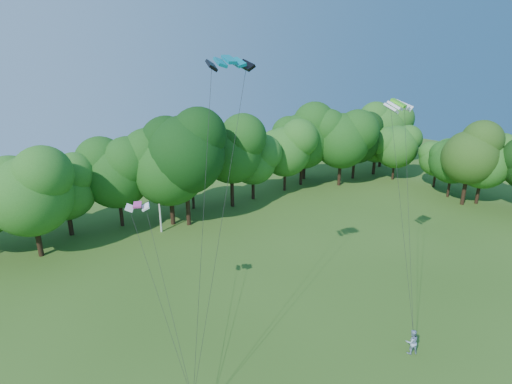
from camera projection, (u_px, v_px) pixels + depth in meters
utility_pole at (159, 198)px, 45.99m from camera, size 1.57×0.73×8.36m
kite_flyer_right at (412, 342)px, 27.47m from camera, size 1.12×1.03×1.85m
kite_teal at (229, 59)px, 22.92m from camera, size 2.86×1.60×0.54m
kite_green at (399, 103)px, 30.50m from camera, size 2.87×1.62×0.63m
kite_pink at (137, 205)px, 26.26m from camera, size 1.73×1.32×0.24m
tree_back_center at (185, 151)px, 46.48m from camera, size 10.22×10.22×14.86m
tree_back_east at (305, 140)px, 66.36m from camera, size 7.34×7.34×10.67m
tree_flank_east at (471, 153)px, 54.01m from camera, size 8.09×8.09×11.77m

